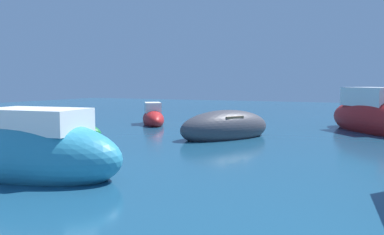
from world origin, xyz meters
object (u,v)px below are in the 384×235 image
Objects in this scene: moored_boat_1 at (380,117)px; moored_boat_2 at (57,131)px; moored_boat_4 at (24,151)px; moored_boat_6 at (153,117)px; moored_boat_8 at (225,128)px.

moored_boat_2 is at bearing -93.84° from moored_boat_1.
moored_boat_1 is 1.12× the size of moored_boat_4.
moored_boat_2 is 0.65× the size of moored_boat_4.
moored_boat_6 is (-2.74, 10.60, -0.19)m from moored_boat_4.
moored_boat_1 reaches higher than moored_boat_4.
moored_boat_6 is (-10.70, -1.37, -0.30)m from moored_boat_1.
moored_boat_8 is at bearing 23.93° from moored_boat_6.
moored_boat_1 is at bearing -129.72° from moored_boat_4.
moored_boat_6 is (0.43, 6.35, -0.00)m from moored_boat_2.
moored_boat_1 is 13.55m from moored_boat_2.
moored_boat_1 is at bearing -18.05° from moored_boat_8.
moored_boat_8 is (2.35, 7.57, -0.16)m from moored_boat_4.
moored_boat_1 is 7.14m from moored_boat_8.
moored_boat_2 is 6.37m from moored_boat_6.
moored_boat_4 is 7.92m from moored_boat_8.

